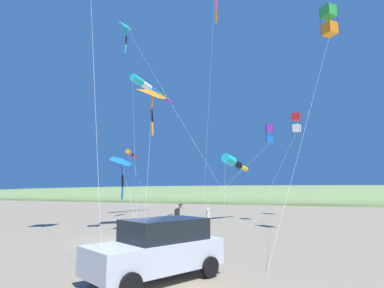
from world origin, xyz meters
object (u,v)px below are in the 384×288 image
kite_box_purple_drifting (329,21)px  kite_delta_yellow_midlevel (127,28)px  cooler_box (206,259)px  person_child_green_jacket (208,216)px  kite_box_blue_topmost (270,134)px  kite_box_red_high_left (296,122)px  kite_delta_rainbow_low_near (122,162)px  kite_delta_small_distant (153,94)px  kite_windsock_black_fish_shape (148,87)px  kite_windsock_striped_overhead (131,154)px  parked_car (158,248)px  person_adult_flyer (177,216)px  kite_windsock_white_trailing (233,162)px

kite_box_purple_drifting → kite_delta_yellow_midlevel: 13.21m
cooler_box → person_child_green_jacket: size_ratio=0.40×
person_child_green_jacket → kite_box_blue_topmost: kite_box_blue_topmost is taller
kite_box_red_high_left → kite_delta_rainbow_low_near: bearing=136.1°
kite_delta_small_distant → person_child_green_jacket: bearing=-24.6°
cooler_box → kite_windsock_black_fish_shape: size_ratio=0.03×
kite_delta_small_distant → kite_windsock_black_fish_shape: (12.97, 7.74, 5.41)m
kite_box_blue_topmost → kite_delta_yellow_midlevel: bearing=147.5°
kite_delta_yellow_midlevel → kite_windsock_striped_overhead: kite_delta_yellow_midlevel is taller
cooler_box → kite_windsock_striped_overhead: 22.67m
parked_car → kite_windsock_striped_overhead: size_ratio=0.40×
cooler_box → kite_box_purple_drifting: kite_box_purple_drifting is taller
person_adult_flyer → kite_delta_rainbow_low_near: 6.90m
cooler_box → kite_windsock_black_fish_shape: bearing=35.0°
kite_delta_rainbow_low_near → kite_delta_small_distant: size_ratio=1.19×
parked_car → kite_delta_yellow_midlevel: bearing=40.3°
parked_car → kite_delta_small_distant: 12.93m
person_adult_flyer → kite_box_blue_topmost: 11.82m
kite_delta_yellow_midlevel → kite_box_purple_drifting: bearing=-70.4°
kite_delta_rainbow_low_near → parked_car: bearing=-142.0°
kite_box_purple_drifting → kite_windsock_black_fish_shape: (9.81, 18.84, 0.78)m
kite_box_purple_drifting → kite_windsock_white_trailing: 14.42m
kite_delta_small_distant → kite_windsock_black_fish_shape: kite_windsock_black_fish_shape is taller
kite_box_red_high_left → kite_box_purple_drifting: bearing=-168.0°
parked_car → person_adult_flyer: size_ratio=2.54×
person_child_green_jacket → kite_windsock_black_fish_shape: (8.21, 9.92, 13.60)m
kite_windsock_striped_overhead → parked_car: bearing=-145.5°
kite_box_red_high_left → kite_windsock_black_fish_shape: 17.02m
kite_box_blue_topmost → kite_windsock_striped_overhead: 14.33m
kite_box_purple_drifting → kite_delta_rainbow_low_near: kite_box_purple_drifting is taller
person_adult_flyer → kite_windsock_striped_overhead: (8.06, 8.90, 5.46)m
person_adult_flyer → kite_box_purple_drifting: bearing=-85.6°
person_child_green_jacket → kite_box_red_high_left: 16.36m
kite_delta_yellow_midlevel → kite_windsock_white_trailing: 15.36m
person_child_green_jacket → kite_box_purple_drifting: 15.69m
kite_box_purple_drifting → parked_car: bearing=152.9°
kite_box_purple_drifting → kite_windsock_striped_overhead: size_ratio=1.26×
kite_delta_rainbow_low_near → kite_windsock_white_trailing: bearing=-43.8°
kite_box_blue_topmost → cooler_box: bearing=178.8°
kite_delta_yellow_midlevel → person_child_green_jacket: bearing=-30.3°
person_child_green_jacket → kite_box_purple_drifting: bearing=-100.2°
person_adult_flyer → kite_windsock_black_fish_shape: 19.13m
parked_car → kite_windsock_white_trailing: (20.01, 2.46, 4.40)m
cooler_box → kite_delta_rainbow_low_near: size_ratio=0.05×
kite_box_red_high_left → kite_windsock_striped_overhead: kite_box_red_high_left is taller
kite_box_blue_topmost → kite_windsock_white_trailing: 4.34m
kite_windsock_white_trailing → kite_windsock_black_fish_shape: bearing=80.5°
kite_delta_yellow_midlevel → person_adult_flyer: bearing=-30.1°
person_adult_flyer → kite_windsock_white_trailing: kite_windsock_white_trailing is taller
kite_delta_small_distant → kite_windsock_black_fish_shape: size_ratio=0.53×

